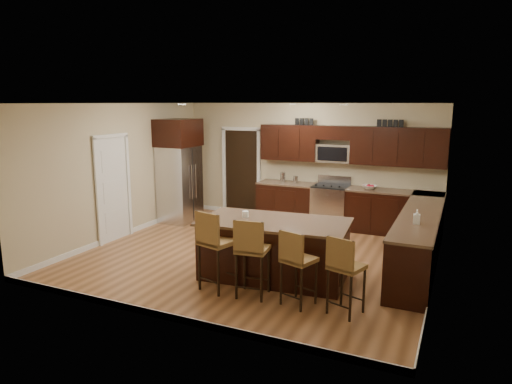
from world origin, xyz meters
The scene contains 24 objects.
floor centered at (0.00, 0.00, 0.00)m, with size 6.00×6.00×0.00m, color #9D673E.
ceiling centered at (0.00, 0.00, 2.70)m, with size 6.00×6.00×0.00m, color silver.
wall_back centered at (0.00, 2.75, 1.35)m, with size 6.00×6.00×0.00m, color #C0B18B.
wall_left centered at (-3.00, 0.00, 1.35)m, with size 5.50×5.50×0.00m, color #C0B18B.
wall_right centered at (3.00, 0.00, 1.35)m, with size 5.50×5.50×0.00m, color #C0B18B.
base_cabinets centered at (1.90, 1.45, 0.46)m, with size 4.02×3.96×0.92m.
upper_cabinets centered at (1.04, 2.58, 1.84)m, with size 4.00×0.33×0.80m.
range centered at (0.68, 2.45, 0.47)m, with size 0.76×0.64×1.11m.
microwave centered at (0.68, 2.60, 1.62)m, with size 0.76×0.31×0.40m, color silver.
doorway centered at (-1.65, 2.73, 1.03)m, with size 0.85×0.03×2.06m, color black.
pantry_door centered at (-2.98, -0.30, 1.02)m, with size 0.03×0.80×2.04m, color white.
letter_decor centered at (0.90, 2.58, 2.29)m, with size 2.20×0.03×0.15m, color black, non-canonical shape.
island centered at (0.68, -0.82, 0.43)m, with size 2.39×1.41×0.92m.
stool_left centered at (0.09, -1.67, 0.75)m, with size 0.55×0.55×1.20m.
stool_mid centered at (0.69, -1.67, 0.71)m, with size 0.48×0.48×1.14m.
stool_right centered at (1.34, -1.66, 0.66)m, with size 0.50×0.50×1.06m.
refrigerator centered at (-2.62, 1.49, 1.21)m, with size 0.79×0.93×2.35m.
floor_mat centered at (0.28, 1.57, 0.01)m, with size 1.02×0.68×0.01m, color brown.
fruit_bowl centered at (1.51, 2.45, 0.96)m, with size 0.32×0.32×0.08m, color silver.
soap_bottle centered at (2.70, -0.11, 1.03)m, with size 0.10×0.10×0.22m, color #B2B2B2.
canister_tall centered at (-0.45, 2.45, 1.03)m, with size 0.12×0.12×0.23m, color silver.
canister_short centered at (-0.14, 2.45, 1.00)m, with size 0.11×0.11×0.16m, color silver.
island_jar centered at (0.18, -0.82, 0.97)m, with size 0.10×0.10×0.10m, color white.
stool_extra centered at (1.99, -1.66, 0.66)m, with size 0.50×0.50×1.06m.
Camera 1 is at (3.27, -7.15, 2.72)m, focal length 32.00 mm.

